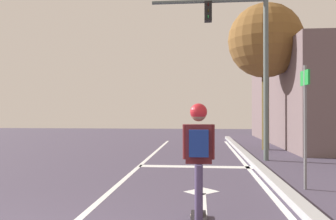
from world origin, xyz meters
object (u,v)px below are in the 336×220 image
object	(u,v)px
traffic_signal_mast	(242,46)
street_sign_post	(305,109)
roadside_tree	(265,41)
skateboard	(199,219)
skater	(199,146)

from	to	relation	value
traffic_signal_mast	street_sign_post	size ratio (longest dim) A/B	2.26
street_sign_post	roadside_tree	xyz separation A→B (m)	(0.60, 7.45, 2.89)
traffic_signal_mast	roadside_tree	world-z (taller)	roadside_tree
street_sign_post	skateboard	bearing A→B (deg)	-131.98
skater	roadside_tree	distance (m)	10.75
skateboard	roadside_tree	bearing A→B (deg)	74.52
street_sign_post	roadside_tree	bearing A→B (deg)	85.40
skater	traffic_signal_mast	xyz separation A→B (m)	(1.38, 6.54, 2.63)
traffic_signal_mast	roadside_tree	distance (m)	3.63
skater	traffic_signal_mast	world-z (taller)	traffic_signal_mast
skateboard	skater	bearing A→B (deg)	-89.21
skateboard	street_sign_post	xyz separation A→B (m)	(2.12, 2.35, 1.54)
skateboard	traffic_signal_mast	size ratio (longest dim) A/B	0.15
skateboard	street_sign_post	world-z (taller)	street_sign_post
skater	roadside_tree	size ratio (longest dim) A/B	0.26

